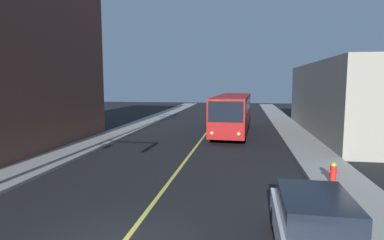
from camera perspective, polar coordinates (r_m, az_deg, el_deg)
The scene contains 6 objects.
sidewalk_left at distance 20.55m, azimuth -21.41°, elevation -5.58°, with size 2.50×90.00×0.15m, color gray.
sidewalk_right at distance 18.20m, azimuth 22.27°, elevation -7.17°, with size 2.50×90.00×0.15m, color gray.
lane_stripe_center at distance 22.85m, azimuth 1.25°, elevation -4.08°, with size 0.16×60.00×0.01m, color #D8CC4C.
city_bus at distance 27.21m, azimuth 7.29°, elevation 1.47°, with size 3.09×12.24×3.20m.
parked_car_white at distance 8.63m, azimuth 21.07°, elevation -17.30°, with size 1.86×4.42×1.62m.
fire_hydrant at distance 14.70m, azimuth 23.87°, elevation -8.46°, with size 0.44×0.26×0.84m.
Camera 1 is at (3.14, -7.22, 4.29)m, focal length 29.89 mm.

